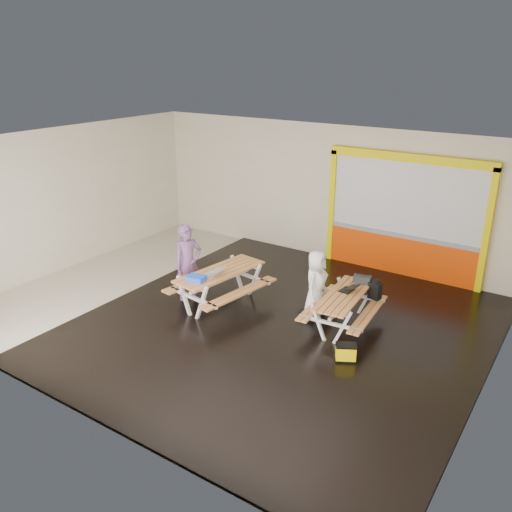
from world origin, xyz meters
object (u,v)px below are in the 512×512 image
Objects in this scene: person_right at (316,284)px; laptop_left at (214,273)px; blue_pouch at (196,278)px; picnic_table_right at (344,302)px; laptop_right at (349,289)px; person_left at (188,264)px; dark_case at (308,314)px; backpack at (375,289)px; fluke_bag at (346,353)px; toolbox at (362,279)px; picnic_table_left at (220,279)px.

person_right reaches higher than laptop_left.
person_right is 2.42m from blue_pouch.
laptop_right is (0.01, 0.19, 0.22)m from picnic_table_right.
person_left is 2.79m from dark_case.
backpack is 1.88m from fluke_bag.
dark_case is at bearing -146.86° from backpack.
person_left reaches higher than toolbox.
blue_pouch is (-2.69, -1.24, 0.31)m from picnic_table_right.
toolbox is at bearing -54.39° from person_right.
blue_pouch is (-0.09, -0.68, 0.25)m from picnic_table_left.
picnic_table_left is 0.36m from laptop_left.
person_left is at bearing -159.17° from backpack.
toolbox is at bearing 35.18° from blue_pouch.
person_left is 0.83m from blue_pouch.
person_right is at bearing -52.22° from person_left.
blue_pouch reaches higher than picnic_table_right.
laptop_left is 1.05× the size of fluke_bag.
fluke_bag reaches higher than dark_case.
picnic_table_left is 0.73m from blue_pouch.
picnic_table_left is 5.21× the size of fluke_bag.
backpack is at bearing 22.75° from picnic_table_left.
toolbox is 1.31m from dark_case.
laptop_left is (0.03, -0.26, 0.25)m from picnic_table_left.
laptop_left is 1.10× the size of backpack.
picnic_table_right is 4.26× the size of laptop_left.
laptop_left is 1.25× the size of blue_pouch.
fluke_bag is at bearing 2.06° from blue_pouch.
laptop_left is at bearing -162.26° from picnic_table_right.
laptop_right is at bearing 16.01° from picnic_table_left.
blue_pouch is at bearing -177.94° from fluke_bag.
laptop_right is at bearing -53.41° from person_left.
person_right is 3.27× the size of fluke_bag.
backpack is 1.44m from dark_case.
dark_case is at bearing -163.13° from laptop_right.
picnic_table_left is 5.47× the size of backpack.
picnic_table_left is 4.96× the size of laptop_left.
toolbox is (0.07, 0.70, 0.25)m from picnic_table_right.
backpack is at bearing 32.23° from blue_pouch.
dark_case is at bearing -53.88° from person_left.
laptop_left is 3.31m from backpack.
picnic_table_left is 2.72m from laptop_right.
blue_pouch is at bearing -105.45° from laptop_left.
laptop_left is (-2.57, -0.82, 0.32)m from picnic_table_right.
laptop_right is at bearing -85.38° from person_right.
picnic_table_right is 5.31× the size of blue_pouch.
picnic_table_left is 3.27m from fluke_bag.
dark_case is (2.60, 0.69, -0.75)m from person_left.
person_right reaches higher than fluke_bag.
picnic_table_right is 4.47× the size of fluke_bag.
person_left is at bearing 141.52° from blue_pouch.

